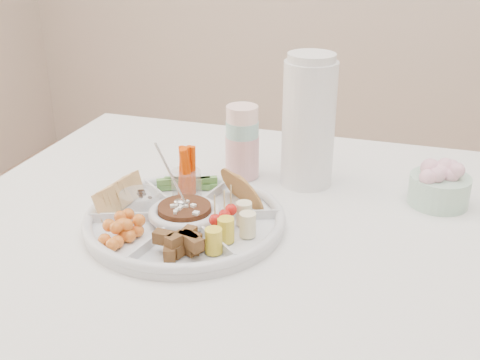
% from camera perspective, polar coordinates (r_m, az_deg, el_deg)
% --- Properties ---
extents(party_tray, '(0.49, 0.49, 0.04)m').
position_cam_1_polar(party_tray, '(1.16, -5.26, -3.47)').
color(party_tray, silver).
rests_on(party_tray, dining_table).
extents(bean_dip, '(0.13, 0.13, 0.04)m').
position_cam_1_polar(bean_dip, '(1.16, -5.27, -3.15)').
color(bean_dip, '#3E1E0E').
rests_on(bean_dip, party_tray).
extents(tortillas, '(0.13, 0.13, 0.06)m').
position_cam_1_polar(tortillas, '(1.21, 0.16, -1.04)').
color(tortillas, '#AA723D').
rests_on(tortillas, party_tray).
extents(carrot_cucumber, '(0.16, 0.16, 0.11)m').
position_cam_1_polar(carrot_cucumber, '(1.26, -5.11, 0.95)').
color(carrot_cucumber, '#E54300').
rests_on(carrot_cucumber, party_tray).
extents(pita_raisins, '(0.14, 0.14, 0.06)m').
position_cam_1_polar(pita_raisins, '(1.22, -10.47, -1.23)').
color(pita_raisins, '#DBBA78').
rests_on(pita_raisins, party_tray).
extents(cherries, '(0.13, 0.13, 0.04)m').
position_cam_1_polar(cherries, '(1.11, -11.25, -4.50)').
color(cherries, '#D16831').
rests_on(cherries, party_tray).
extents(granola_chunks, '(0.12, 0.12, 0.04)m').
position_cam_1_polar(granola_chunks, '(1.04, -5.55, -6.15)').
color(granola_chunks, '#462D19').
rests_on(granola_chunks, party_tray).
extents(banana_tomato, '(0.13, 0.13, 0.08)m').
position_cam_1_polar(banana_tomato, '(1.09, 0.50, -3.25)').
color(banana_tomato, '#FCF26C').
rests_on(banana_tomato, party_tray).
extents(cup_stack, '(0.09, 0.09, 0.21)m').
position_cam_1_polar(cup_stack, '(1.34, 0.21, 4.48)').
color(cup_stack, beige).
rests_on(cup_stack, dining_table).
extents(thermos, '(0.13, 0.13, 0.30)m').
position_cam_1_polar(thermos, '(1.31, 6.54, 5.71)').
color(thermos, white).
rests_on(thermos, dining_table).
extents(flower_bowl, '(0.14, 0.14, 0.09)m').
position_cam_1_polar(flower_bowl, '(1.30, 18.44, -0.30)').
color(flower_bowl, '#9DE3C1').
rests_on(flower_bowl, dining_table).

